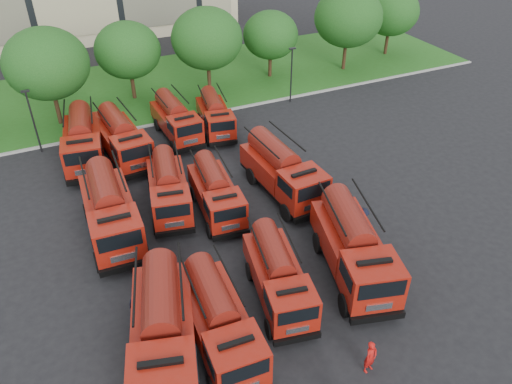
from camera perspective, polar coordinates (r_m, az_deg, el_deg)
ground at (r=29.77m, az=-0.73°, el=-6.35°), size 140.00×140.00×0.00m
lawn at (r=51.25m, az=-13.12°, el=11.41°), size 70.00×16.00×0.12m
curb at (r=44.03m, az=-10.52°, el=7.80°), size 70.00×0.30×0.14m
tree_2 at (r=44.35m, az=-22.82°, el=13.36°), size 6.72×6.72×8.22m
tree_3 at (r=47.63m, az=-14.45°, el=15.43°), size 5.88×5.88×7.19m
tree_4 at (r=47.81m, az=-5.63°, el=17.06°), size 6.55×6.55×8.01m
tree_5 at (r=51.57m, az=1.67°, el=17.50°), size 5.46×5.46×6.68m
tree_6 at (r=54.00m, az=10.51°, el=19.03°), size 6.89×6.89×8.42m
tree_7 at (r=59.84m, az=15.19°, el=19.29°), size 6.05×6.05×7.39m
lamp_post_0 at (r=41.22m, az=-24.17°, el=7.71°), size 0.60×0.25×5.11m
lamp_post_1 at (r=46.34m, az=4.07°, el=13.52°), size 0.60×0.25×5.11m
fire_truck_0 at (r=23.37m, az=-10.58°, el=-15.37°), size 4.77×8.44×3.64m
fire_truck_1 at (r=23.75m, az=-4.23°, el=-14.44°), size 2.89×7.15×3.20m
fire_truck_2 at (r=25.85m, az=2.54°, el=-9.52°), size 3.51×6.98×3.03m
fire_truck_3 at (r=27.52m, az=11.07°, el=-6.18°), size 4.72×8.40×3.63m
fire_truck_4 at (r=30.81m, az=-16.32°, el=-2.04°), size 3.22×8.09×3.63m
fire_truck_5 at (r=32.45m, az=-9.98°, el=0.45°), size 3.65×7.16×3.11m
fire_truck_6 at (r=31.77m, az=-4.62°, el=-0.02°), size 2.97×6.82×3.01m
fire_truck_7 at (r=33.34m, az=3.01°, el=2.44°), size 3.15×7.90×3.54m
fire_truck_8 at (r=39.09m, az=-19.19°, el=5.59°), size 3.75×8.04×3.52m
fire_truck_9 at (r=38.62m, az=-15.04°, el=5.91°), size 3.22×7.64×3.39m
fire_truck_10 at (r=41.03m, az=-9.16°, el=8.22°), size 2.67×6.90×3.11m
fire_truck_11 at (r=41.54m, az=-4.70°, el=8.75°), size 3.27×6.70×2.92m
firefighter_0 at (r=24.58m, az=12.67°, el=-19.18°), size 0.76×0.63×1.80m
firefighter_2 at (r=29.57m, az=10.74°, el=-7.44°), size 1.03×1.20×1.78m
firefighter_3 at (r=31.40m, az=11.84°, el=-4.70°), size 1.34×1.29×1.90m
firefighter_4 at (r=26.57m, az=-13.08°, el=-13.86°), size 1.09×0.92×1.90m
firefighter_5 at (r=34.83m, az=6.55°, el=0.28°), size 1.65×1.00×1.66m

